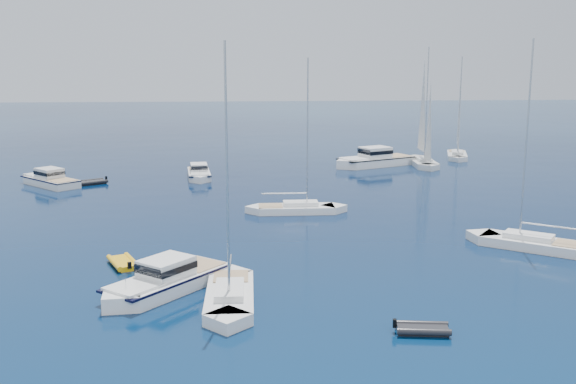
# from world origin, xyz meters

# --- Properties ---
(ground) EXTENTS (400.00, 400.00, 0.00)m
(ground) POSITION_xyz_m (0.00, 0.00, 0.00)
(ground) COLOR navy
(ground) RESTS_ON ground
(motor_cruiser_left) EXTENTS (9.01, 9.93, 2.70)m
(motor_cruiser_left) POSITION_xyz_m (-12.47, 5.57, 0.00)
(motor_cruiser_left) COLOR white
(motor_cruiser_left) RESTS_ON ground
(motor_cruiser_far_l) EXTENTS (9.03, 9.17, 2.59)m
(motor_cruiser_far_l) POSITION_xyz_m (-29.57, 43.10, 0.00)
(motor_cruiser_far_l) COLOR silver
(motor_cruiser_far_l) RESTS_ON ground
(motor_cruiser_distant) EXTENTS (13.12, 8.87, 3.33)m
(motor_cruiser_distant) POSITION_xyz_m (10.88, 54.30, 0.00)
(motor_cruiser_distant) COLOR white
(motor_cruiser_distant) RESTS_ON ground
(motor_cruiser_horizon) EXTENTS (3.50, 8.95, 2.29)m
(motor_cruiser_horizon) POSITION_xyz_m (-12.46, 46.53, 0.00)
(motor_cruiser_horizon) COLOR white
(motor_cruiser_horizon) RESTS_ON ground
(sailboat_fore) EXTENTS (3.05, 10.90, 15.93)m
(sailboat_fore) POSITION_xyz_m (-8.36, 3.44, 0.00)
(sailboat_fore) COLOR white
(sailboat_fore) RESTS_ON ground
(sailboat_mid_r) EXTENTS (10.70, 9.09, 16.48)m
(sailboat_mid_r) POSITION_xyz_m (14.95, 13.15, 0.00)
(sailboat_mid_r) COLOR white
(sailboat_mid_r) RESTS_ON ground
(sailboat_centre) EXTENTS (10.27, 2.75, 15.06)m
(sailboat_centre) POSITION_xyz_m (-2.22, 26.90, 0.00)
(sailboat_centre) COLOR white
(sailboat_centre) RESTS_ON ground
(sailboat_sails_r) EXTENTS (3.49, 11.41, 16.58)m
(sailboat_sails_r) POSITION_xyz_m (17.72, 54.33, 0.00)
(sailboat_sails_r) COLOR silver
(sailboat_sails_r) RESTS_ON ground
(sailboat_sails_far) EXTENTS (5.51, 10.76, 15.31)m
(sailboat_sails_far) POSITION_xyz_m (24.80, 60.90, 0.00)
(sailboat_sails_far) COLOR silver
(sailboat_sails_far) RESTS_ON ground
(tender_yellow) EXTENTS (3.18, 4.01, 0.95)m
(tender_yellow) POSITION_xyz_m (-15.94, 11.22, 0.00)
(tender_yellow) COLOR #F2AF0E
(tender_yellow) RESTS_ON ground
(tender_grey_near) EXTENTS (3.20, 2.11, 0.95)m
(tender_grey_near) POSITION_xyz_m (1.92, -2.06, 0.00)
(tender_grey_near) COLOR black
(tender_grey_near) RESTS_ON ground
(tender_grey_far) EXTENTS (4.90, 4.24, 0.95)m
(tender_grey_far) POSITION_xyz_m (-25.15, 43.32, 0.00)
(tender_grey_far) COLOR black
(tender_grey_far) RESTS_ON ground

